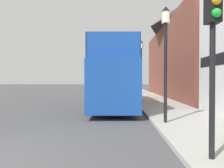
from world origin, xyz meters
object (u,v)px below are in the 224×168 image
object	(u,v)px
traffic_signal	(213,30)
lamp_post_third	(133,66)
lamp_post_nearest	(166,42)
lamp_post_second	(141,59)
parked_car_ahead_of_bus	(120,90)
tour_bus	(113,80)

from	to	relation	value
traffic_signal	lamp_post_third	bearing A→B (deg)	90.28
lamp_post_nearest	lamp_post_second	xyz separation A→B (m)	(0.06, 9.71, 0.26)
parked_car_ahead_of_bus	lamp_post_second	distance (m)	6.46
tour_bus	lamp_post_third	size ratio (longest dim) A/B	2.10
parked_car_ahead_of_bus	lamp_post_third	bearing A→B (deg)	71.72
parked_car_ahead_of_bus	lamp_post_second	xyz separation A→B (m)	(1.69, -5.53, 2.88)
traffic_signal	lamp_post_nearest	xyz separation A→B (m)	(-0.11, 4.07, 0.45)
tour_bus	lamp_post_second	bearing A→B (deg)	55.09
parked_car_ahead_of_bus	lamp_post_second	size ratio (longest dim) A/B	0.81
lamp_post_third	traffic_signal	bearing A→B (deg)	-89.72
tour_bus	traffic_signal	world-z (taller)	tour_bus
traffic_signal	parked_car_ahead_of_bus	bearing A→B (deg)	95.15
parked_car_ahead_of_bus	lamp_post_third	world-z (taller)	lamp_post_third
tour_bus	lamp_post_nearest	distance (m)	6.82
tour_bus	lamp_post_third	xyz separation A→B (m)	(2.23, 13.17, 1.83)
parked_car_ahead_of_bus	tour_bus	bearing A→B (deg)	-90.81
tour_bus	parked_car_ahead_of_bus	bearing A→B (deg)	84.82
lamp_post_second	parked_car_ahead_of_bus	bearing A→B (deg)	106.98
parked_car_ahead_of_bus	lamp_post_second	world-z (taller)	lamp_post_second
tour_bus	lamp_post_nearest	bearing A→B (deg)	-71.74
lamp_post_nearest	lamp_post_third	world-z (taller)	lamp_post_third
lamp_post_second	traffic_signal	bearing A→B (deg)	-89.78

